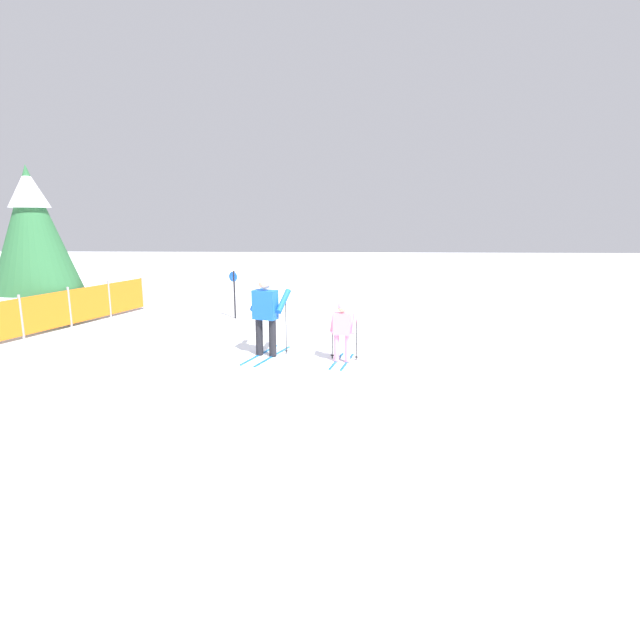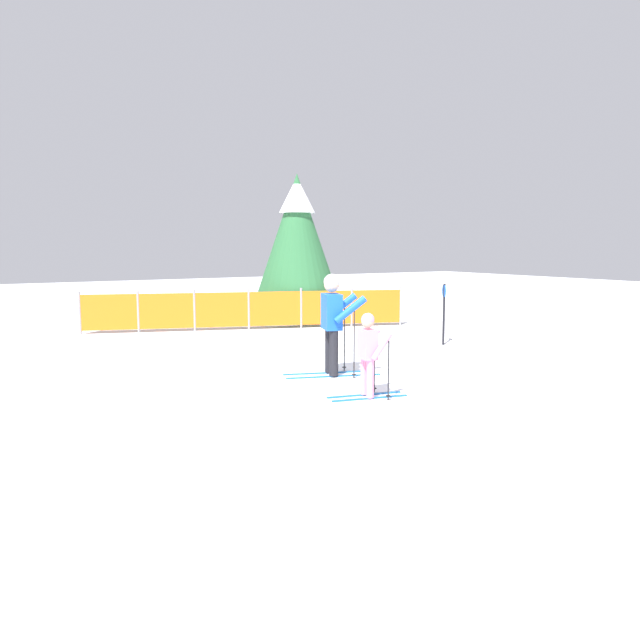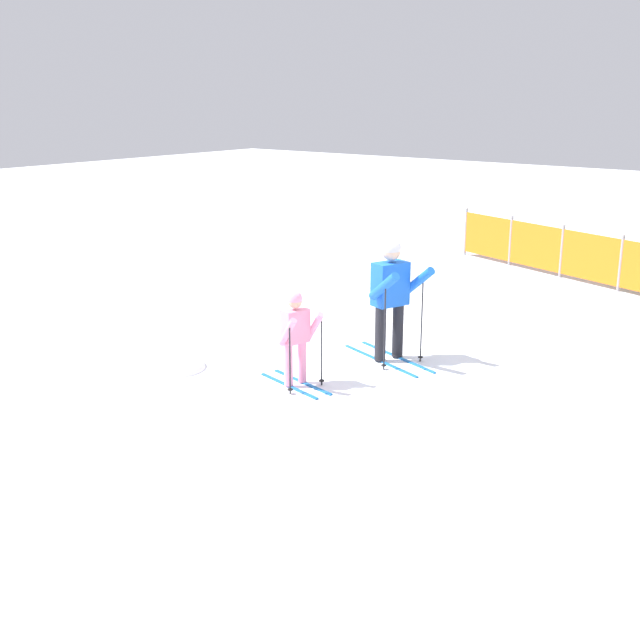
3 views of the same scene
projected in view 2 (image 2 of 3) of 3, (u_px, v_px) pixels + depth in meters
The scene contains 7 objects.
ground_plane at pixel (334, 377), 10.32m from camera, with size 60.00×60.00×0.00m, color white.
skier_adult at pixel (333, 315), 10.36m from camera, with size 1.63×0.93×1.70m.
skier_child at pixel (369, 348), 8.88m from camera, with size 1.18×0.58×1.22m.
safety_fence at pixel (249, 309), 16.04m from camera, with size 7.85×2.74×1.05m.
conifer_far at pixel (297, 231), 17.20m from camera, with size 2.22×2.22×4.12m.
trail_marker at pixel (444, 307), 13.55m from camera, with size 0.15×0.26×1.34m.
snow_mound at pixel (271, 425), 7.58m from camera, with size 1.11×0.94×0.44m, color white.
Camera 2 is at (-5.45, -8.55, 2.18)m, focal length 35.00 mm.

